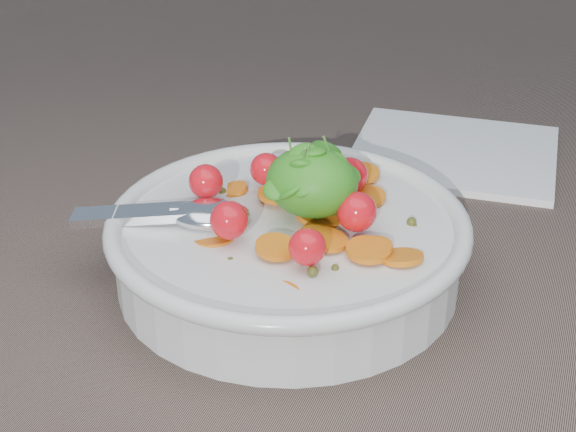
% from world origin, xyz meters
% --- Properties ---
extents(ground, '(6.00, 6.00, 0.00)m').
position_xyz_m(ground, '(0.00, 0.00, 0.00)').
color(ground, '#745F53').
rests_on(ground, ground).
extents(bowl, '(0.27, 0.25, 0.11)m').
position_xyz_m(bowl, '(-0.03, 0.01, 0.03)').
color(bowl, silver).
rests_on(bowl, ground).
extents(napkin, '(0.19, 0.17, 0.01)m').
position_xyz_m(napkin, '(0.04, 0.26, 0.00)').
color(napkin, white).
rests_on(napkin, ground).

